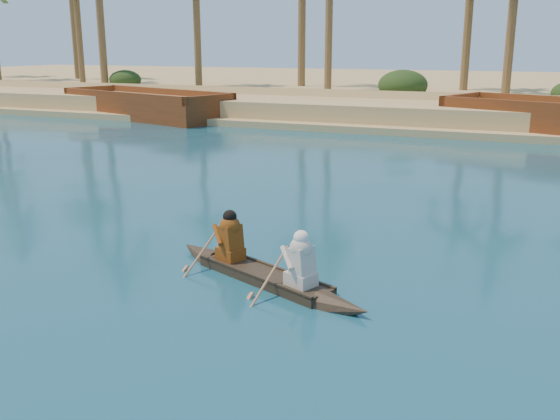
% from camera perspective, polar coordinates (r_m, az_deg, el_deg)
% --- Properties ---
extents(canoe, '(4.94, 2.60, 1.40)m').
position_cam_1_polar(canoe, '(11.97, -1.50, -5.27)').
color(canoe, '#362A1D').
rests_on(canoe, ground).
extents(barge_left, '(12.48, 7.29, 1.97)m').
position_cam_1_polar(barge_left, '(40.14, -12.16, 9.25)').
color(barge_left, brown).
rests_on(barge_left, ground).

